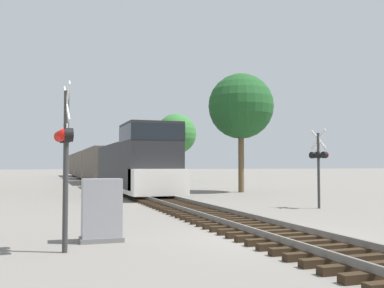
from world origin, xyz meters
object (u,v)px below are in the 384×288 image
crossing_signal_near (65,145)px  crossing_signal_far (319,159)px  tree_deep_background (176,134)px  relay_cabinet (102,211)px  freight_train (96,165)px  tree_far_right (241,107)px

crossing_signal_near → crossing_signal_far: 13.30m
crossing_signal_near → tree_deep_background: bearing=155.2°
crossing_signal_near → relay_cabinet: bearing=134.7°
tree_deep_background → crossing_signal_near: bearing=-109.5°
relay_cabinet → tree_deep_background: (13.92, 40.81, 4.94)m
freight_train → relay_cabinet: size_ratio=40.02×
tree_deep_background → crossing_signal_far: bearing=-95.8°
tree_far_right → tree_deep_background: tree_far_right is taller
relay_cabinet → tree_deep_background: size_ratio=0.19×
tree_far_right → freight_train: bearing=106.9°
freight_train → relay_cabinet: 42.77m
freight_train → crossing_signal_far: bearing=-80.9°
freight_train → tree_far_right: bearing=-73.1°
crossing_signal_far → tree_far_right: bearing=-20.3°
crossing_signal_near → relay_cabinet: (0.98, 1.17, -1.60)m
relay_cabinet → tree_deep_background: bearing=71.2°
tree_deep_background → relay_cabinet: bearing=-108.8°
crossing_signal_near → relay_cabinet: size_ratio=2.37×
crossing_signal_far → tree_far_right: size_ratio=0.42×
freight_train → crossing_signal_near: (-5.48, -43.68, 0.44)m
freight_train → crossing_signal_near: bearing=-97.2°
freight_train → tree_far_right: (7.53, -24.73, 4.20)m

